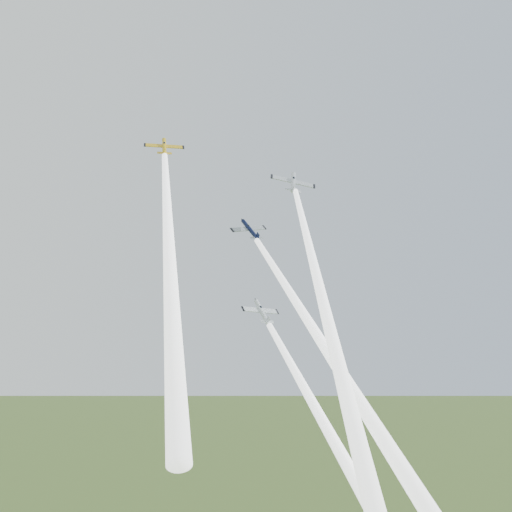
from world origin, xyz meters
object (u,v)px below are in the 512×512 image
plane_silver_low (262,311)px  plane_yellow (164,147)px  plane_navy (250,230)px  plane_silver_right (293,182)px

plane_silver_low → plane_yellow: bearing=147.7°
plane_navy → plane_silver_right: bearing=-1.2°
plane_navy → plane_silver_low: size_ratio=1.05×
plane_navy → plane_silver_right: 13.58m
plane_yellow → plane_silver_right: size_ratio=0.79×
plane_silver_right → plane_silver_low: bearing=-121.5°
plane_yellow → plane_silver_right: bearing=17.8°
plane_navy → plane_silver_low: bearing=-107.6°
plane_silver_right → plane_silver_low: (-11.46, -8.30, -24.89)m
plane_yellow → plane_silver_right: (25.63, -0.04, -2.95)m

